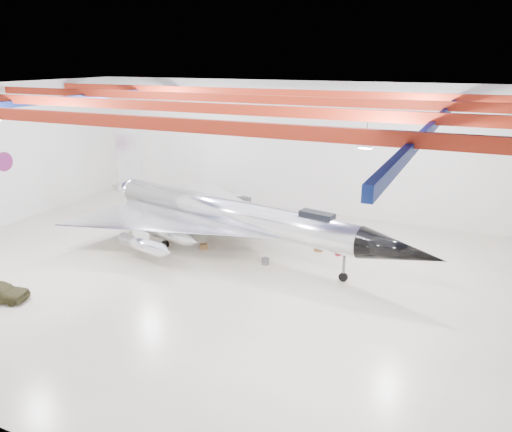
% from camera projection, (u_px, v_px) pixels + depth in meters
% --- Properties ---
extents(floor, '(40.00, 40.00, 0.00)m').
position_uv_depth(floor, '(217.00, 274.00, 30.78)').
color(floor, '#BCB195').
rests_on(floor, ground).
extents(wall_back, '(40.00, 0.00, 40.00)m').
position_uv_depth(wall_back, '(302.00, 148.00, 42.09)').
color(wall_back, silver).
rests_on(wall_back, floor).
extents(ceiling, '(40.00, 40.00, 0.00)m').
position_uv_depth(ceiling, '(212.00, 91.00, 27.44)').
color(ceiling, '#0A0F38').
rests_on(ceiling, wall_back).
extents(ceiling_structure, '(39.50, 29.50, 1.08)m').
position_uv_depth(ceiling_structure, '(212.00, 104.00, 27.65)').
color(ceiling_structure, maroon).
rests_on(ceiling_structure, ceiling).
extents(wall_roundel, '(0.10, 1.50, 1.50)m').
position_uv_depth(wall_roundel, '(4.00, 162.00, 38.96)').
color(wall_roundel, '#B21414').
rests_on(wall_roundel, wall_left).
extents(jet_aircraft, '(26.97, 18.31, 7.41)m').
position_uv_depth(jet_aircraft, '(229.00, 216.00, 34.05)').
color(jet_aircraft, silver).
rests_on(jet_aircraft, floor).
extents(crate_ply, '(0.53, 0.44, 0.35)m').
position_uv_depth(crate_ply, '(168.00, 238.00, 36.51)').
color(crate_ply, olive).
rests_on(crate_ply, floor).
extents(toolbox_red, '(0.60, 0.52, 0.35)m').
position_uv_depth(toolbox_red, '(210.00, 225.00, 39.18)').
color(toolbox_red, maroon).
rests_on(toolbox_red, floor).
extents(engine_drum, '(0.54, 0.54, 0.44)m').
position_uv_depth(engine_drum, '(265.00, 261.00, 32.21)').
color(engine_drum, '#59595B').
rests_on(engine_drum, floor).
extents(parts_bin, '(0.66, 0.57, 0.40)m').
position_uv_depth(parts_bin, '(319.00, 248.00, 34.45)').
color(parts_bin, olive).
rests_on(parts_bin, floor).
extents(crate_small, '(0.40, 0.33, 0.25)m').
position_uv_depth(crate_small, '(189.00, 235.00, 37.24)').
color(crate_small, '#59595B').
rests_on(crate_small, floor).
extents(tool_chest, '(0.42, 0.42, 0.37)m').
position_uv_depth(tool_chest, '(338.00, 252.00, 33.73)').
color(tool_chest, maroon).
rests_on(tool_chest, floor).
extents(oil_barrel, '(0.65, 0.59, 0.37)m').
position_uv_depth(oil_barrel, '(204.00, 247.00, 34.78)').
color(oil_barrel, olive).
rests_on(oil_barrel, floor).
extents(spares_box, '(0.42, 0.42, 0.32)m').
position_uv_depth(spares_box, '(267.00, 229.00, 38.31)').
color(spares_box, '#59595B').
rests_on(spares_box, floor).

